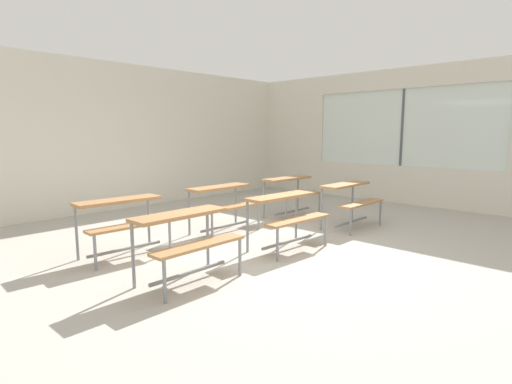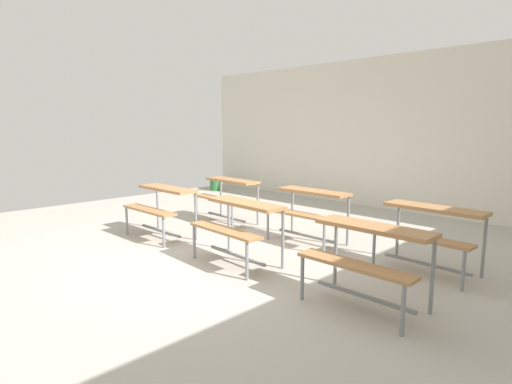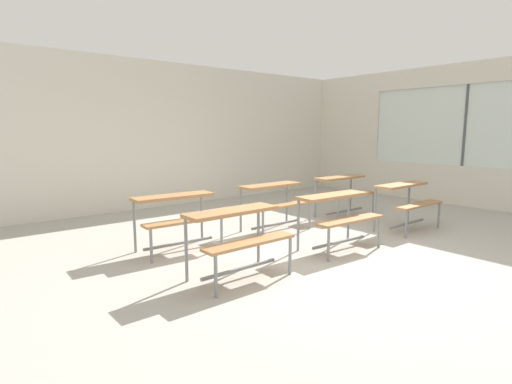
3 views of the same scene
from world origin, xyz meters
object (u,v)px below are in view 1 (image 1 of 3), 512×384
object	(u,v)px
desk_bench_r0c0	(187,230)
desk_bench_r0c2	(351,195)
desk_bench_r0c1	(287,209)
desk_bench_r1c1	(224,198)
desk_bench_r1c0	(123,214)
desk_bench_r1c2	(291,187)

from	to	relation	value
desk_bench_r0c0	desk_bench_r0c2	size ratio (longest dim) A/B	1.01
desk_bench_r0c1	desk_bench_r0c2	xyz separation A→B (m)	(1.72, 0.00, 0.00)
desk_bench_r1c1	desk_bench_r0c0	bearing A→B (deg)	-142.30
desk_bench_r0c1	desk_bench_r0c2	distance (m)	1.72
desk_bench_r0c1	desk_bench_r1c1	distance (m)	1.32
desk_bench_r1c1	desk_bench_r0c2	bearing A→B (deg)	-37.71
desk_bench_r0c0	desk_bench_r1c0	distance (m)	1.32
desk_bench_r0c2	desk_bench_r1c2	size ratio (longest dim) A/B	0.98
desk_bench_r0c1	desk_bench_r1c0	size ratio (longest dim) A/B	1.00
desk_bench_r0c0	desk_bench_r1c2	bearing A→B (deg)	19.98
desk_bench_r0c0	desk_bench_r0c2	distance (m)	3.40
desk_bench_r1c0	desk_bench_r1c2	bearing A→B (deg)	2.13
desk_bench_r0c2	desk_bench_r1c1	xyz separation A→B (m)	(-1.69, 1.32, 0.00)
desk_bench_r1c0	desk_bench_r1c1	xyz separation A→B (m)	(1.74, -0.00, 0.00)
desk_bench_r0c2	desk_bench_r1c2	xyz separation A→B (m)	(0.03, 1.29, 0.00)
desk_bench_r1c2	desk_bench_r0c2	bearing A→B (deg)	-89.52
desk_bench_r0c0	desk_bench_r1c1	world-z (taller)	same
desk_bench_r0c2	desk_bench_r1c1	bearing A→B (deg)	142.02
desk_bench_r0c0	desk_bench_r1c2	size ratio (longest dim) A/B	0.99
desk_bench_r1c1	desk_bench_r1c2	distance (m)	1.72
desk_bench_r0c2	desk_bench_r0c0	bearing A→B (deg)	179.95
desk_bench_r0c0	desk_bench_r0c2	xyz separation A→B (m)	(3.40, -0.00, 0.00)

